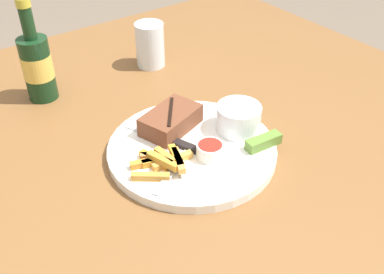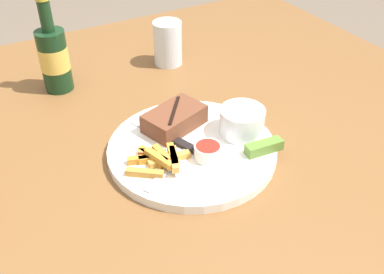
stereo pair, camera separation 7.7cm
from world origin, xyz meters
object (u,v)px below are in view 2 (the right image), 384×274
coleslaw_cup (242,120)px  fork_utensil (167,170)px  beer_bottle (54,57)px  steak_portion (172,120)px  dipping_sauce_cup (208,151)px  knife_utensil (171,139)px  dinner_plate (192,150)px  pickle_spear (264,147)px  drinking_glass (168,43)px

coleslaw_cup → fork_utensil: size_ratio=0.69×
coleslaw_cup → beer_bottle: 0.44m
fork_utensil → beer_bottle: beer_bottle is taller
steak_portion → dipping_sauce_cup: (0.01, -0.11, -0.00)m
steak_portion → knife_utensil: 0.04m
dinner_plate → beer_bottle: 0.39m
dipping_sauce_cup → knife_utensil: size_ratio=0.30×
fork_utensil → beer_bottle: 0.41m
steak_portion → pickle_spear: bearing=-53.4°
dinner_plate → knife_utensil: (-0.03, 0.03, 0.01)m
dinner_plate → dipping_sauce_cup: dipping_sauce_cup is taller
dinner_plate → pickle_spear: (0.10, -0.08, 0.02)m
dipping_sauce_cup → dinner_plate: bearing=99.2°
steak_portion → beer_bottle: size_ratio=0.59×
drinking_glass → knife_utensil: bearing=-116.0°
dinner_plate → steak_portion: steak_portion is taller
steak_portion → fork_utensil: bearing=-121.6°
dinner_plate → steak_portion: (-0.00, 0.07, 0.03)m
steak_portion → beer_bottle: beer_bottle is taller
knife_utensil → drinking_glass: (0.15, 0.31, 0.03)m
beer_bottle → steak_portion: bearing=-63.7°
dinner_plate → pickle_spear: 0.13m
drinking_glass → dipping_sauce_cup: bearing=-107.0°
dinner_plate → fork_utensil: (-0.07, -0.04, 0.01)m
knife_utensil → beer_bottle: beer_bottle is taller
coleslaw_cup → knife_utensil: bearing=161.9°
coleslaw_cup → fork_utensil: (-0.17, -0.03, -0.03)m
coleslaw_cup → dipping_sauce_cup: bearing=-160.1°
dinner_plate → fork_utensil: size_ratio=2.53×
fork_utensil → drinking_glass: bearing=33.3°
knife_utensil → drinking_glass: bearing=-47.5°
dipping_sauce_cup → fork_utensil: size_ratio=0.40×
fork_utensil → beer_bottle: bearing=71.1°
fork_utensil → drinking_glass: size_ratio=1.15×
pickle_spear → knife_utensil: (-0.13, 0.11, -0.01)m
coleslaw_cup → pickle_spear: size_ratio=1.18×
steak_portion → beer_bottle: 0.32m
fork_utensil → beer_bottle: size_ratio=0.55×
drinking_glass → pickle_spear: bearing=-92.9°
dipping_sauce_cup → fork_utensil: 0.08m
beer_bottle → drinking_glass: 0.27m
dipping_sauce_cup → pickle_spear: 0.10m
beer_bottle → coleslaw_cup: bearing=-55.7°
coleslaw_cup → dipping_sauce_cup: 0.10m
steak_portion → knife_utensil: size_ratio=0.82×
dinner_plate → drinking_glass: size_ratio=2.90×
pickle_spear → fork_utensil: size_ratio=0.59×
pickle_spear → dinner_plate: bearing=143.3°
steak_portion → knife_utensil: bearing=-120.5°
dipping_sauce_cup → knife_utensil: (-0.03, 0.08, -0.01)m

